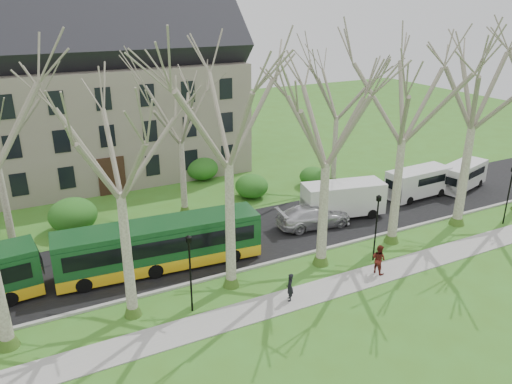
# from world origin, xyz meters

# --- Properties ---
(ground) EXTENTS (120.00, 120.00, 0.00)m
(ground) POSITION_xyz_m (0.00, 0.00, 0.00)
(ground) COLOR #3C6D1F
(ground) RESTS_ON ground
(sidewalk) EXTENTS (70.00, 2.00, 0.06)m
(sidewalk) POSITION_xyz_m (0.00, -2.50, 0.03)
(sidewalk) COLOR gray
(sidewalk) RESTS_ON ground
(road) EXTENTS (80.00, 8.00, 0.06)m
(road) POSITION_xyz_m (0.00, 5.50, 0.03)
(road) COLOR black
(road) RESTS_ON ground
(curb) EXTENTS (80.00, 0.25, 0.14)m
(curb) POSITION_xyz_m (0.00, 1.50, 0.07)
(curb) COLOR #A5A39E
(curb) RESTS_ON ground
(building) EXTENTS (26.50, 12.20, 16.00)m
(building) POSITION_xyz_m (-6.00, 24.00, 8.07)
(building) COLOR gray
(building) RESTS_ON ground
(tree_row_verge) EXTENTS (49.00, 7.00, 14.00)m
(tree_row_verge) POSITION_xyz_m (0.00, 0.30, 7.00)
(tree_row_verge) COLOR gray
(tree_row_verge) RESTS_ON ground
(tree_row_far) EXTENTS (33.00, 7.00, 12.00)m
(tree_row_far) POSITION_xyz_m (-1.33, 11.00, 6.00)
(tree_row_far) COLOR gray
(tree_row_far) RESTS_ON ground
(lamp_row) EXTENTS (36.22, 0.22, 4.30)m
(lamp_row) POSITION_xyz_m (-0.00, -1.00, 2.57)
(lamp_row) COLOR black
(lamp_row) RESTS_ON ground
(hedges) EXTENTS (30.60, 8.60, 2.00)m
(hedges) POSITION_xyz_m (-4.67, 14.00, 1.00)
(hedges) COLOR #295618
(hedges) RESTS_ON ground
(bus_follow) EXTENTS (12.22, 3.45, 3.01)m
(bus_follow) POSITION_xyz_m (-6.08, 4.11, 1.57)
(bus_follow) COLOR #13441D
(bus_follow) RESTS_ON road
(sedan) EXTENTS (5.66, 2.82, 1.58)m
(sedan) POSITION_xyz_m (5.36, 4.84, 0.85)
(sedan) COLOR silver
(sedan) RESTS_ON road
(van_a) EXTENTS (6.33, 3.39, 2.62)m
(van_a) POSITION_xyz_m (8.25, 5.34, 1.37)
(van_a) COLOR silver
(van_a) RESTS_ON road
(van_b) EXTENTS (5.60, 2.24, 2.41)m
(van_b) POSITION_xyz_m (16.06, 5.75, 1.26)
(van_b) COLOR silver
(van_b) RESTS_ON road
(van_c) EXTENTS (5.54, 3.28, 2.28)m
(van_c) POSITION_xyz_m (20.83, 5.44, 1.20)
(van_c) COLOR silver
(van_c) RESTS_ON road
(pedestrian_a) EXTENTS (0.58, 0.68, 1.58)m
(pedestrian_a) POSITION_xyz_m (-0.98, -2.53, 0.85)
(pedestrian_a) COLOR black
(pedestrian_a) RESTS_ON sidewalk
(pedestrian_b) EXTENTS (0.84, 0.99, 1.80)m
(pedestrian_b) POSITION_xyz_m (5.18, -2.40, 0.96)
(pedestrian_b) COLOR #581A14
(pedestrian_b) RESTS_ON sidewalk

